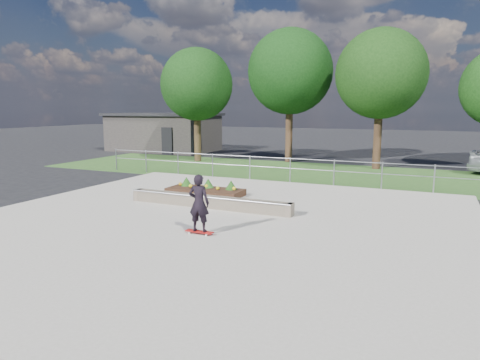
# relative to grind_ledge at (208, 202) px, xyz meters

# --- Properties ---
(ground) EXTENTS (120.00, 120.00, 0.00)m
(ground) POSITION_rel_grind_ledge_xyz_m (1.00, -1.52, -0.26)
(ground) COLOR black
(ground) RESTS_ON ground
(grass_verge) EXTENTS (30.00, 8.00, 0.02)m
(grass_verge) POSITION_rel_grind_ledge_xyz_m (1.00, 9.48, -0.25)
(grass_verge) COLOR #2C5120
(grass_verge) RESTS_ON ground
(concrete_slab) EXTENTS (15.00, 15.00, 0.06)m
(concrete_slab) POSITION_rel_grind_ledge_xyz_m (1.00, -1.52, -0.23)
(concrete_slab) COLOR #A29B8F
(concrete_slab) RESTS_ON ground
(fence) EXTENTS (20.06, 0.06, 1.20)m
(fence) POSITION_rel_grind_ledge_xyz_m (1.00, 5.98, 0.51)
(fence) COLOR gray
(fence) RESTS_ON ground
(building) EXTENTS (8.40, 5.40, 3.00)m
(building) POSITION_rel_grind_ledge_xyz_m (-12.99, 16.48, 1.25)
(building) COLOR #2D2A28
(building) RESTS_ON ground
(tree_far_left) EXTENTS (4.55, 4.55, 7.15)m
(tree_far_left) POSITION_rel_grind_ledge_xyz_m (-7.00, 11.48, 4.59)
(tree_far_left) COLOR #352415
(tree_far_left) RESTS_ON ground
(tree_mid_left) EXTENTS (5.25, 5.25, 8.25)m
(tree_mid_left) POSITION_rel_grind_ledge_xyz_m (-1.50, 13.48, 5.34)
(tree_mid_left) COLOR #372216
(tree_mid_left) RESTS_ON ground
(tree_mid_right) EXTENTS (4.90, 4.90, 7.70)m
(tree_mid_right) POSITION_rel_grind_ledge_xyz_m (4.00, 12.48, 4.97)
(tree_mid_right) COLOR #321E14
(tree_mid_right) RESTS_ON ground
(grind_ledge) EXTENTS (6.00, 0.44, 0.43)m
(grind_ledge) POSITION_rel_grind_ledge_xyz_m (0.00, 0.00, 0.00)
(grind_ledge) COLOR brown
(grind_ledge) RESTS_ON concrete_slab
(planter_bed) EXTENTS (3.00, 1.20, 0.61)m
(planter_bed) POSITION_rel_grind_ledge_xyz_m (-1.13, 1.89, -0.02)
(planter_bed) COLOR black
(planter_bed) RESTS_ON concrete_slab
(skateboarder) EXTENTS (0.80, 0.45, 1.64)m
(skateboarder) POSITION_rel_grind_ledge_xyz_m (1.28, -2.85, 0.65)
(skateboarder) COLOR silver
(skateboarder) RESTS_ON concrete_slab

